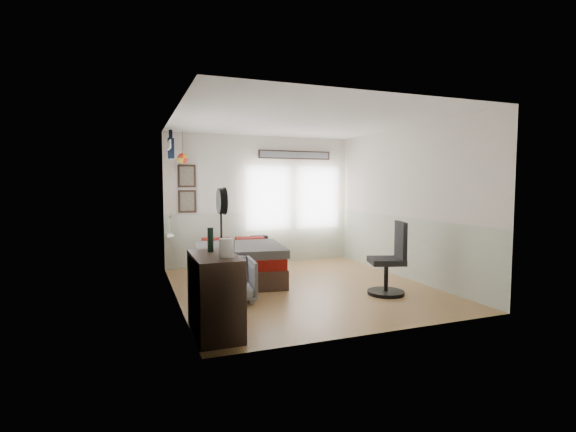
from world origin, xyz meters
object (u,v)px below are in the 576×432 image
at_px(dresser, 215,294).
at_px(armchair, 231,280).
at_px(bed, 238,262).
at_px(task_chair, 390,265).
at_px(nightstand, 259,255).

height_order(dresser, armchair, dresser).
height_order(bed, armchair, bed).
xyz_separation_m(bed, armchair, (-0.43, -1.32, -0.00)).
xyz_separation_m(dresser, task_chair, (2.84, 0.71, 0.01)).
distance_m(bed, nightstand, 1.23).
bearing_deg(armchair, task_chair, -6.43).
bearing_deg(task_chair, bed, 155.94).
bearing_deg(task_chair, armchair, -172.60).
bearing_deg(nightstand, armchair, -108.97).
bearing_deg(armchair, dresser, -106.17).
xyz_separation_m(armchair, task_chair, (2.38, -0.48, 0.15)).
distance_m(bed, dresser, 2.67).
bearing_deg(nightstand, task_chair, -59.18).
relative_size(armchair, task_chair, 0.61).
bearing_deg(bed, task_chair, -35.19).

